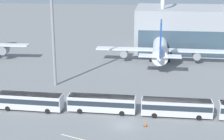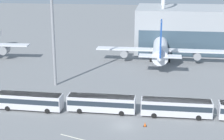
% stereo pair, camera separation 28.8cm
% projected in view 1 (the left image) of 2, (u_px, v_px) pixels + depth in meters
% --- Properties ---
extents(ground_plane, '(440.00, 440.00, 0.00)m').
position_uv_depth(ground_plane, '(124.00, 126.00, 59.65)').
color(ground_plane, slate).
extents(airliner_at_gate_far, '(37.63, 34.89, 13.93)m').
position_uv_depth(airliner_at_gate_far, '(160.00, 47.00, 100.48)').
color(airliner_at_gate_far, silver).
rests_on(airliner_at_gate_far, ground_plane).
extents(shuttle_bus_2, '(12.94, 3.19, 3.23)m').
position_uv_depth(shuttle_bus_2, '(30.00, 100.00, 66.01)').
color(shuttle_bus_2, silver).
rests_on(shuttle_bus_2, ground_plane).
extents(shuttle_bus_3, '(12.89, 2.97, 3.23)m').
position_uv_depth(shuttle_bus_3, '(102.00, 103.00, 64.92)').
color(shuttle_bus_3, silver).
rests_on(shuttle_bus_3, ground_plane).
extents(shuttle_bus_4, '(12.87, 2.89, 3.23)m').
position_uv_depth(shuttle_bus_4, '(176.00, 107.00, 62.99)').
color(shuttle_bus_4, silver).
rests_on(shuttle_bus_4, ground_plane).
extents(floodlight_mast, '(2.87, 2.87, 29.71)m').
position_uv_depth(floodlight_mast, '(52.00, 3.00, 75.53)').
color(floodlight_mast, gray).
rests_on(floodlight_mast, ground_plane).
extents(lane_stripe_2, '(11.43, 1.05, 0.01)m').
position_uv_depth(lane_stripe_2, '(31.00, 102.00, 70.35)').
color(lane_stripe_2, silver).
rests_on(lane_stripe_2, ground_plane).
extents(traffic_cone_1, '(0.60, 0.60, 0.75)m').
position_uv_depth(traffic_cone_1, '(146.00, 124.00, 59.38)').
color(traffic_cone_1, black).
rests_on(traffic_cone_1, ground_plane).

